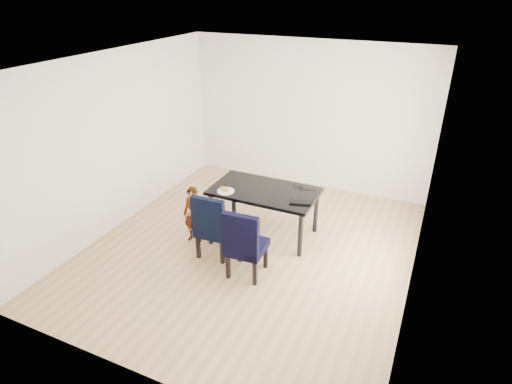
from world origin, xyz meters
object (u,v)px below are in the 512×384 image
at_px(plate, 226,191).
at_px(chair_left, 215,224).
at_px(chair_right, 247,241).
at_px(child, 193,215).
at_px(laptop, 301,201).
at_px(dining_table, 264,212).

bearing_deg(plate, chair_left, -79.31).
relative_size(chair_right, plate, 3.85).
distance_m(child, laptop, 1.61).
distance_m(dining_table, plate, 0.69).
xyz_separation_m(chair_left, chair_right, (0.61, -0.23, 0.01)).
height_order(dining_table, plate, plate).
bearing_deg(chair_right, chair_left, 156.14).
distance_m(dining_table, laptop, 0.75).
height_order(dining_table, child, child).
height_order(chair_left, plate, chair_left).
bearing_deg(chair_left, child, 158.40).
height_order(plate, laptop, laptop).
bearing_deg(child, dining_table, 37.41).
bearing_deg(chair_left, dining_table, 59.54).
bearing_deg(dining_table, chair_left, -116.82).
distance_m(plate, laptop, 1.13).
bearing_deg(chair_right, child, 157.49).
bearing_deg(chair_right, dining_table, 98.38).
relative_size(dining_table, plate, 6.13).
bearing_deg(child, chair_right, -19.33).
bearing_deg(dining_table, plate, -149.89).
distance_m(chair_left, laptop, 1.25).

